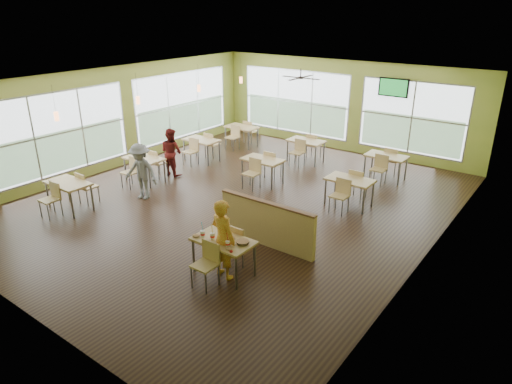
{
  "coord_description": "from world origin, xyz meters",
  "views": [
    {
      "loc": [
        7.11,
        -8.88,
        4.92
      ],
      "look_at": [
        1.39,
        -1.11,
        0.97
      ],
      "focal_mm": 32.0,
      "sensor_mm": 36.0,
      "label": 1
    }
  ],
  "objects_px": {
    "half_wall_divider": "(267,223)",
    "food_basket": "(243,242)",
    "main_table": "(224,245)",
    "man_plaid": "(223,239)"
  },
  "relations": [
    {
      "from": "half_wall_divider",
      "to": "food_basket",
      "type": "xyz_separation_m",
      "value": [
        0.4,
        -1.36,
        0.26
      ]
    },
    {
      "from": "half_wall_divider",
      "to": "food_basket",
      "type": "bearing_deg",
      "value": -73.71
    },
    {
      "from": "main_table",
      "to": "man_plaid",
      "type": "relative_size",
      "value": 0.94
    },
    {
      "from": "half_wall_divider",
      "to": "man_plaid",
      "type": "bearing_deg",
      "value": -88.03
    },
    {
      "from": "main_table",
      "to": "half_wall_divider",
      "type": "relative_size",
      "value": 0.63
    },
    {
      "from": "half_wall_divider",
      "to": "food_basket",
      "type": "distance_m",
      "value": 1.44
    },
    {
      "from": "half_wall_divider",
      "to": "man_plaid",
      "type": "relative_size",
      "value": 1.48
    },
    {
      "from": "man_plaid",
      "to": "main_table",
      "type": "bearing_deg",
      "value": -42.68
    },
    {
      "from": "main_table",
      "to": "half_wall_divider",
      "type": "height_order",
      "value": "half_wall_divider"
    },
    {
      "from": "half_wall_divider",
      "to": "man_plaid",
      "type": "distance_m",
      "value": 1.54
    }
  ]
}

